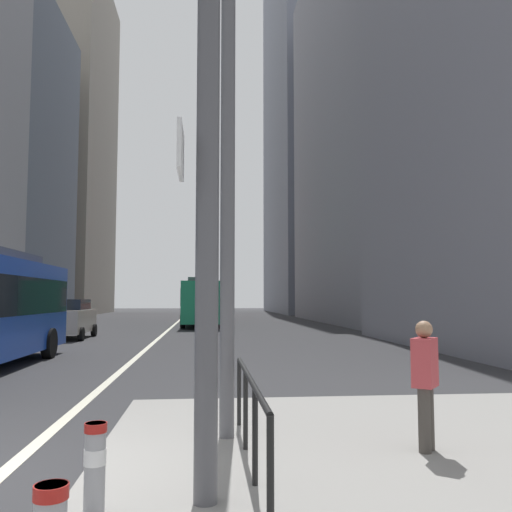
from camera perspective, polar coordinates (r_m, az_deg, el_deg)
ground_plane at (r=26.24m, az=-10.57°, el=-8.83°), size 160.00×160.00×0.00m
lane_centre_line at (r=36.19m, az=-9.15°, el=-7.64°), size 0.20×80.00×0.01m
office_tower_left_far at (r=75.21m, az=-19.70°, el=11.26°), size 10.03×19.74×44.23m
office_tower_right_mid at (r=48.50m, az=12.84°, el=13.42°), size 10.29×25.26×33.71m
office_tower_right_far at (r=78.90m, az=5.75°, el=13.96°), size 10.46×26.00×53.98m
city_bus_red_receding at (r=39.31m, az=-5.84°, el=-4.75°), size 2.74×11.46×3.40m
city_bus_red_distant at (r=57.89m, az=-4.81°, el=-4.68°), size 2.79×10.53×3.40m
car_oncoming_mid at (r=28.12m, az=-19.34°, el=-6.34°), size 2.07×4.43×1.94m
car_receding_near at (r=48.49m, az=-5.79°, el=-5.70°), size 2.14×4.10×1.94m
street_lamp_post at (r=7.99m, az=-3.00°, el=19.69°), size 5.50×0.32×8.00m
bollard_right at (r=5.18m, az=-16.86°, el=-20.36°), size 0.20×0.20×0.76m
pedestrian_railing at (r=6.19m, az=-0.67°, el=-15.19°), size 0.06×3.84×0.98m
pedestrian_waiting at (r=7.01m, az=17.66°, el=-12.43°), size 0.42×0.45×1.58m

